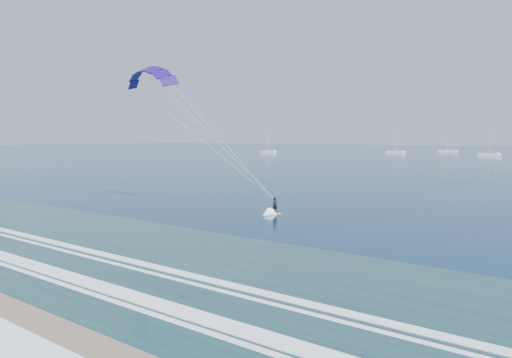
{
  "coord_description": "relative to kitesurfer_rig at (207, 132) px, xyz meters",
  "views": [
    {
      "loc": [
        23.44,
        -8.16,
        7.57
      ],
      "look_at": [
        -0.26,
        24.76,
        3.88
      ],
      "focal_mm": 32.0,
      "sensor_mm": 36.0,
      "label": 1
    }
  ],
  "objects": [
    {
      "name": "kitesurfer_rig",
      "position": [
        0.0,
        0.0,
        0.0
      ],
      "size": [
        17.88,
        7.13,
        16.09
      ],
      "color": "yellow",
      "rests_on": "ground"
    },
    {
      "name": "sailboat_0",
      "position": [
        -94.73,
        150.25,
        -7.48
      ],
      "size": [
        8.29,
        2.4,
        11.33
      ],
      "color": "white",
      "rests_on": "ground"
    },
    {
      "name": "sailboat_1",
      "position": [
        -42.76,
        183.21,
        -7.47
      ],
      "size": [
        8.79,
        2.4,
        12.06
      ],
      "color": "white",
      "rests_on": "ground"
    },
    {
      "name": "sailboat_2",
      "position": [
        -26.35,
        214.64,
        -7.47
      ],
      "size": [
        9.15,
        2.4,
        12.28
      ],
      "color": "white",
      "rests_on": "ground"
    },
    {
      "name": "sailboat_3",
      "position": [
        -0.28,
        172.47,
        -7.48
      ],
      "size": [
        7.89,
        2.4,
        11.06
      ],
      "color": "white",
      "rests_on": "ground"
    }
  ]
}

